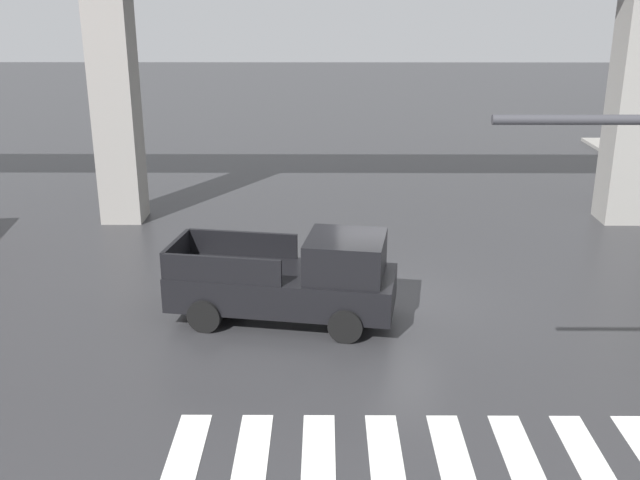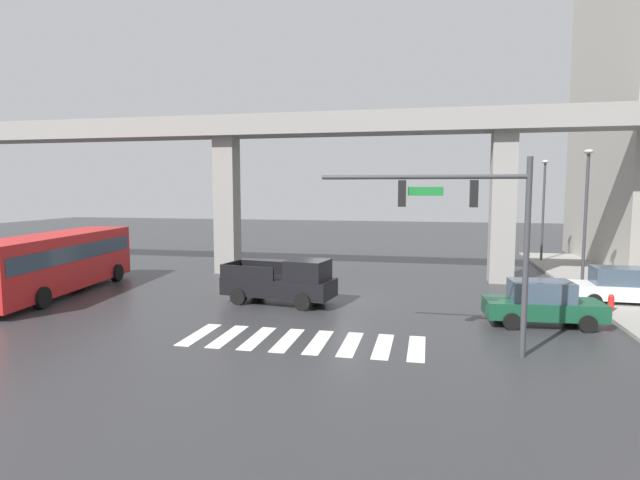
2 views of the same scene
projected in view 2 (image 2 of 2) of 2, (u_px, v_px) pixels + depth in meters
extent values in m
plane|color=#2D2D30|center=(336.00, 301.00, 23.86)|extent=(120.00, 120.00, 0.00)
cube|color=silver|center=(199.00, 334.00, 18.41)|extent=(0.55, 2.80, 0.01)
cube|color=silver|center=(228.00, 336.00, 18.18)|extent=(0.55, 2.80, 0.01)
cube|color=silver|center=(257.00, 338.00, 17.95)|extent=(0.55, 2.80, 0.01)
cube|color=silver|center=(288.00, 340.00, 17.72)|extent=(0.55, 2.80, 0.01)
cube|color=silver|center=(319.00, 342.00, 17.49)|extent=(0.55, 2.80, 0.01)
cube|color=silver|center=(350.00, 344.00, 17.27)|extent=(0.55, 2.80, 0.01)
cube|color=silver|center=(383.00, 346.00, 17.04)|extent=(0.55, 2.80, 0.01)
cube|color=silver|center=(417.00, 348.00, 16.81)|extent=(0.55, 2.80, 0.01)
cube|color=gray|center=(358.00, 124.00, 29.58)|extent=(55.61, 2.50, 1.20)
cube|color=gray|center=(227.00, 206.00, 31.75)|extent=(1.30, 1.30, 8.38)
cube|color=gray|center=(502.00, 208.00, 28.37)|extent=(1.30, 1.30, 8.38)
cube|color=gray|center=(634.00, 304.00, 23.04)|extent=(4.00, 36.00, 0.15)
cube|color=black|center=(279.00, 286.00, 23.40)|extent=(5.34, 2.68, 0.80)
cube|color=black|center=(308.00, 270.00, 22.79)|extent=(1.95, 1.99, 0.90)
cube|color=#3F5160|center=(318.00, 270.00, 22.62)|extent=(0.36, 1.67, 0.77)
cube|color=black|center=(265.00, 267.00, 24.55)|extent=(2.63, 0.52, 0.60)
cube|color=black|center=(247.00, 273.00, 22.93)|extent=(2.63, 0.52, 0.60)
cube|color=black|center=(231.00, 268.00, 24.23)|extent=(0.37, 1.74, 0.60)
cylinder|color=black|center=(318.00, 294.00, 23.71)|extent=(0.79, 0.40, 0.76)
cylinder|color=black|center=(303.00, 302.00, 22.03)|extent=(0.79, 0.40, 0.76)
cylinder|color=black|center=(257.00, 289.00, 24.84)|extent=(0.79, 0.40, 0.76)
cylinder|color=black|center=(239.00, 296.00, 23.17)|extent=(0.79, 0.40, 0.76)
cube|color=red|center=(55.00, 262.00, 25.30)|extent=(3.75, 11.02, 2.70)
cube|color=#2D3D4C|center=(54.00, 252.00, 25.25)|extent=(3.73, 10.49, 0.76)
cube|color=#2D3D4C|center=(109.00, 243.00, 30.58)|extent=(2.24, 0.34, 1.49)
cylinder|color=black|center=(76.00, 272.00, 29.27)|extent=(0.46, 0.99, 0.96)
cylinder|color=black|center=(117.00, 273.00, 29.05)|extent=(0.46, 0.99, 0.96)
cylinder|color=black|center=(42.00, 298.00, 22.36)|extent=(0.46, 0.99, 0.96)
cube|color=silver|center=(621.00, 291.00, 22.98)|extent=(4.34, 1.85, 0.64)
cube|color=#384756|center=(620.00, 276.00, 22.93)|extent=(2.27, 1.54, 0.76)
cylinder|color=black|center=(584.00, 293.00, 24.15)|extent=(0.64, 0.25, 0.64)
cylinder|color=black|center=(594.00, 301.00, 22.48)|extent=(0.64, 0.25, 0.64)
cube|color=#14472D|center=(543.00, 309.00, 19.66)|extent=(4.42, 2.07, 0.64)
cube|color=#384756|center=(541.00, 291.00, 19.61)|extent=(2.34, 1.66, 0.76)
cylinder|color=black|center=(571.00, 313.00, 20.37)|extent=(0.66, 0.29, 0.64)
cylinder|color=black|center=(588.00, 324.00, 18.67)|extent=(0.66, 0.29, 0.64)
cylinder|color=black|center=(502.00, 310.00, 20.73)|extent=(0.66, 0.29, 0.64)
cylinder|color=black|center=(512.00, 321.00, 19.03)|extent=(0.66, 0.29, 0.64)
cylinder|color=#38383D|center=(526.00, 258.00, 15.69)|extent=(0.18, 0.18, 6.20)
cylinder|color=#38383D|center=(422.00, 177.00, 16.11)|extent=(6.40, 0.14, 0.14)
cube|color=black|center=(474.00, 194.00, 15.83)|extent=(0.24, 0.32, 0.84)
sphere|color=green|center=(474.00, 202.00, 15.85)|extent=(0.17, 0.17, 0.17)
cube|color=black|center=(402.00, 194.00, 16.28)|extent=(0.24, 0.32, 0.84)
sphere|color=green|center=(402.00, 202.00, 16.31)|extent=(0.17, 0.17, 0.17)
cube|color=#19722D|center=(426.00, 191.00, 16.13)|extent=(1.10, 0.04, 0.28)
cylinder|color=#38383D|center=(585.00, 222.00, 26.47)|extent=(0.16, 0.16, 7.00)
ellipsoid|color=beige|center=(589.00, 152.00, 26.11)|extent=(0.44, 0.70, 0.24)
cylinder|color=#38383D|center=(543.00, 213.00, 36.30)|extent=(0.16, 0.16, 7.00)
ellipsoid|color=beige|center=(545.00, 162.00, 35.94)|extent=(0.44, 0.70, 0.24)
cylinder|color=red|center=(611.00, 306.00, 21.38)|extent=(0.24, 0.24, 0.70)
sphere|color=red|center=(611.00, 297.00, 21.34)|extent=(0.22, 0.22, 0.22)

